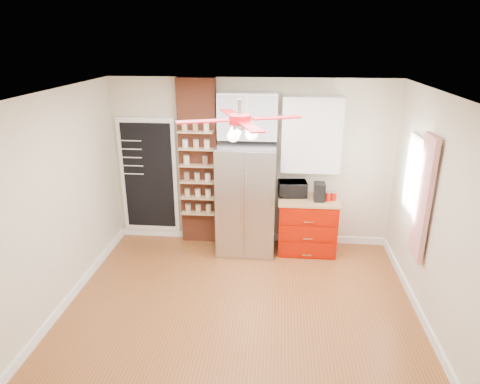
# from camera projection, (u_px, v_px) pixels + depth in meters

# --- Properties ---
(floor) EXTENTS (4.50, 4.50, 0.00)m
(floor) POSITION_uv_depth(u_px,v_px,m) (240.00, 308.00, 5.48)
(floor) COLOR brown
(floor) RESTS_ON ground
(ceiling) EXTENTS (4.50, 4.50, 0.00)m
(ceiling) POSITION_uv_depth(u_px,v_px,m) (240.00, 94.00, 4.55)
(ceiling) COLOR white
(ceiling) RESTS_ON wall_back
(wall_back) EXTENTS (4.50, 0.02, 2.70)m
(wall_back) POSITION_uv_depth(u_px,v_px,m) (251.00, 164.00, 6.89)
(wall_back) COLOR beige
(wall_back) RESTS_ON floor
(wall_front) EXTENTS (4.50, 0.02, 2.70)m
(wall_front) POSITION_uv_depth(u_px,v_px,m) (215.00, 315.00, 3.14)
(wall_front) COLOR beige
(wall_front) RESTS_ON floor
(wall_left) EXTENTS (0.02, 4.00, 2.70)m
(wall_left) POSITION_uv_depth(u_px,v_px,m) (56.00, 205.00, 5.21)
(wall_left) COLOR beige
(wall_left) RESTS_ON floor
(wall_right) EXTENTS (0.02, 4.00, 2.70)m
(wall_right) POSITION_uv_depth(u_px,v_px,m) (438.00, 218.00, 4.82)
(wall_right) COLOR beige
(wall_right) RESTS_ON floor
(chalkboard) EXTENTS (0.95, 0.05, 1.95)m
(chalkboard) POSITION_uv_depth(u_px,v_px,m) (149.00, 176.00, 7.08)
(chalkboard) COLOR white
(chalkboard) RESTS_ON wall_back
(brick_pillar) EXTENTS (0.60, 0.16, 2.70)m
(brick_pillar) POSITION_uv_depth(u_px,v_px,m) (198.00, 164.00, 6.88)
(brick_pillar) COLOR brown
(brick_pillar) RESTS_ON floor
(fridge) EXTENTS (0.90, 0.70, 1.75)m
(fridge) POSITION_uv_depth(u_px,v_px,m) (246.00, 199.00, 6.71)
(fridge) COLOR #A7A8AC
(fridge) RESTS_ON floor
(upper_glass_cabinet) EXTENTS (0.90, 0.35, 0.70)m
(upper_glass_cabinet) POSITION_uv_depth(u_px,v_px,m) (248.00, 116.00, 6.45)
(upper_glass_cabinet) COLOR white
(upper_glass_cabinet) RESTS_ON wall_back
(red_cabinet) EXTENTS (0.94, 0.64, 0.90)m
(red_cabinet) POSITION_uv_depth(u_px,v_px,m) (307.00, 225.00, 6.82)
(red_cabinet) COLOR #9F0E00
(red_cabinet) RESTS_ON floor
(upper_shelf_unit) EXTENTS (0.90, 0.30, 1.15)m
(upper_shelf_unit) POSITION_uv_depth(u_px,v_px,m) (311.00, 135.00, 6.49)
(upper_shelf_unit) COLOR white
(upper_shelf_unit) RESTS_ON wall_back
(window) EXTENTS (0.04, 0.75, 1.05)m
(window) POSITION_uv_depth(u_px,v_px,m) (416.00, 177.00, 5.60)
(window) COLOR white
(window) RESTS_ON wall_right
(curtain) EXTENTS (0.06, 0.40, 1.55)m
(curtain) POSITION_uv_depth(u_px,v_px,m) (424.00, 199.00, 5.12)
(curtain) COLOR red
(curtain) RESTS_ON wall_right
(ceiling_fan) EXTENTS (1.40, 1.40, 0.44)m
(ceiling_fan) POSITION_uv_depth(u_px,v_px,m) (240.00, 120.00, 4.65)
(ceiling_fan) COLOR silver
(ceiling_fan) RESTS_ON ceiling
(toaster_oven) EXTENTS (0.47, 0.34, 0.24)m
(toaster_oven) POSITION_uv_depth(u_px,v_px,m) (292.00, 189.00, 6.73)
(toaster_oven) COLOR black
(toaster_oven) RESTS_ON red_cabinet
(coffee_maker) EXTENTS (0.17, 0.22, 0.28)m
(coffee_maker) POSITION_uv_depth(u_px,v_px,m) (319.00, 192.00, 6.54)
(coffee_maker) COLOR black
(coffee_maker) RESTS_ON red_cabinet
(canister_left) EXTENTS (0.10, 0.10, 0.14)m
(canister_left) POSITION_uv_depth(u_px,v_px,m) (328.00, 197.00, 6.54)
(canister_left) COLOR #AA1609
(canister_left) RESTS_ON red_cabinet
(canister_right) EXTENTS (0.11, 0.11, 0.13)m
(canister_right) POSITION_uv_depth(u_px,v_px,m) (333.00, 196.00, 6.59)
(canister_right) COLOR #A20A09
(canister_right) RESTS_ON red_cabinet
(pantry_jar_oats) EXTENTS (0.12, 0.12, 0.14)m
(pantry_jar_oats) POSITION_uv_depth(u_px,v_px,m) (187.00, 160.00, 6.73)
(pantry_jar_oats) COLOR beige
(pantry_jar_oats) RESTS_ON brick_pillar
(pantry_jar_beans) EXTENTS (0.12, 0.12, 0.13)m
(pantry_jar_beans) POSITION_uv_depth(u_px,v_px,m) (205.00, 161.00, 6.71)
(pantry_jar_beans) COLOR brown
(pantry_jar_beans) RESTS_ON brick_pillar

